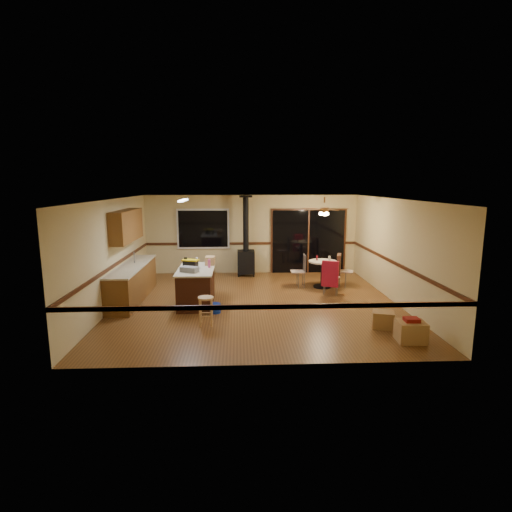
{
  "coord_description": "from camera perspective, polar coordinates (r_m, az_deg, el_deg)",
  "views": [
    {
      "loc": [
        -0.46,
        -9.69,
        2.97
      ],
      "look_at": [
        0.0,
        0.3,
        1.15
      ],
      "focal_mm": 28.0,
      "sensor_mm": 36.0,
      "label": 1
    }
  ],
  "objects": [
    {
      "name": "wall_right",
      "position": [
        10.6,
        19.34,
        0.66
      ],
      "size": [
        0.0,
        7.0,
        7.0
      ],
      "primitive_type": "plane",
      "rotation": [
        1.57,
        0.0,
        -1.57
      ],
      "color": "#CAB880",
      "rests_on": "ground"
    },
    {
      "name": "chair_near",
      "position": [
        10.83,
        10.58,
        -2.52
      ],
      "size": [
        0.57,
        0.59,
        0.7
      ],
      "color": "tan",
      "rests_on": "ground"
    },
    {
      "name": "box_corner_b",
      "position": [
        8.83,
        17.69,
        -8.65
      ],
      "size": [
        0.52,
        0.48,
        0.35
      ],
      "primitive_type": "cube",
      "rotation": [
        0.0,
        0.0,
        -0.3
      ],
      "color": "#A57C49",
      "rests_on": "floor"
    },
    {
      "name": "bottle_dark",
      "position": [
        10.07,
        -10.0,
        -0.91
      ],
      "size": [
        0.08,
        0.08,
        0.27
      ],
      "primitive_type": "cylinder",
      "rotation": [
        0.0,
        0.0,
        0.06
      ],
      "color": "black",
      "rests_on": "kitchen_island"
    },
    {
      "name": "chair_rail",
      "position": [
        9.9,
        0.08,
        -1.17
      ],
      "size": [
        7.0,
        7.0,
        0.08
      ],
      "primitive_type": null,
      "color": "#422110",
      "rests_on": "ground"
    },
    {
      "name": "glass_cream",
      "position": [
        11.59,
        10.45,
        -0.37
      ],
      "size": [
        0.08,
        0.08,
        0.15
      ],
      "primitive_type": "cylinder",
      "rotation": [
        0.0,
        0.0,
        -0.27
      ],
      "color": "beige",
      "rests_on": "dining_table"
    },
    {
      "name": "wall_back",
      "position": [
        13.3,
        -0.63,
        3.11
      ],
      "size": [
        7.0,
        0.0,
        7.0
      ],
      "primitive_type": "plane",
      "rotation": [
        1.57,
        0.0,
        0.0
      ],
      "color": "#CAB880",
      "rests_on": "ground"
    },
    {
      "name": "glass_red",
      "position": [
        11.67,
        8.71,
        -0.26
      ],
      "size": [
        0.06,
        0.06,
        0.14
      ],
      "primitive_type": "cylinder",
      "rotation": [
        0.0,
        0.0,
        0.21
      ],
      "color": "#590C14",
      "rests_on": "dining_table"
    },
    {
      "name": "kitchen_island",
      "position": [
        10.07,
        -8.51,
        -4.28
      ],
      "size": [
        0.88,
        1.68,
        0.9
      ],
      "color": "#34160D",
      "rests_on": "ground"
    },
    {
      "name": "bottle_white",
      "position": [
        10.49,
        -8.43,
        -0.69
      ],
      "size": [
        0.06,
        0.06,
        0.18
      ],
      "primitive_type": "cylinder",
      "rotation": [
        0.0,
        0.0,
        -0.07
      ],
      "color": "white",
      "rests_on": "kitchen_island"
    },
    {
      "name": "ceiling_fan",
      "position": [
        11.43,
        9.73,
        6.37
      ],
      "size": [
        0.24,
        0.24,
        0.55
      ],
      "color": "brown",
      "rests_on": "ceiling"
    },
    {
      "name": "box_corner_a",
      "position": [
        8.27,
        21.24,
        -10.01
      ],
      "size": [
        0.54,
        0.47,
        0.4
      ],
      "primitive_type": "cube",
      "rotation": [
        0.0,
        0.0,
        -0.05
      ],
      "color": "#A57C49",
      "rests_on": "floor"
    },
    {
      "name": "blue_bucket",
      "position": [
        9.42,
        -5.87,
        -7.42
      ],
      "size": [
        0.34,
        0.34,
        0.22
      ],
      "primitive_type": "cylinder",
      "rotation": [
        0.0,
        0.0,
        -0.33
      ],
      "color": "#0D2DBA",
      "rests_on": "floor"
    },
    {
      "name": "toolbox_black",
      "position": [
        10.01,
        -9.34,
        -1.21
      ],
      "size": [
        0.38,
        0.28,
        0.19
      ],
      "primitive_type": "cube",
      "rotation": [
        0.0,
        0.0,
        -0.31
      ],
      "color": "black",
      "rests_on": "kitchen_island"
    },
    {
      "name": "toolbox_grey",
      "position": [
        9.61,
        -9.49,
        -1.89
      ],
      "size": [
        0.46,
        0.37,
        0.13
      ],
      "primitive_type": "cube",
      "rotation": [
        0.0,
        0.0,
        -0.42
      ],
      "color": "slate",
      "rests_on": "kitchen_island"
    },
    {
      "name": "box_on_island",
      "position": [
        10.38,
        -6.57,
        -0.65
      ],
      "size": [
        0.25,
        0.33,
        0.21
      ],
      "primitive_type": "cube",
      "rotation": [
        0.0,
        0.0,
        -0.04
      ],
      "color": "#A57C49",
      "rests_on": "kitchen_island"
    },
    {
      "name": "wall_front",
      "position": [
        6.43,
        1.55,
        -4.76
      ],
      "size": [
        7.0,
        0.0,
        7.0
      ],
      "primitive_type": "plane",
      "rotation": [
        -1.57,
        0.0,
        0.0
      ],
      "color": "#CAB880",
      "rests_on": "ground"
    },
    {
      "name": "fluorescent_strip",
      "position": [
        10.09,
        -10.37,
        7.82
      ],
      "size": [
        0.1,
        1.2,
        0.04
      ],
      "primitive_type": "cube",
      "color": "white",
      "rests_on": "ceiling"
    },
    {
      "name": "box_under_window",
      "position": [
        13.13,
        -7.41,
        -1.91
      ],
      "size": [
        0.57,
        0.48,
        0.42
      ],
      "primitive_type": "cube",
      "rotation": [
        0.0,
        0.0,
        0.13
      ],
      "color": "#A57C49",
      "rests_on": "floor"
    },
    {
      "name": "dining_table",
      "position": [
        11.67,
        9.48,
        -1.91
      ],
      "size": [
        0.81,
        0.81,
        0.78
      ],
      "color": "black",
      "rests_on": "ground"
    },
    {
      "name": "ceiling",
      "position": [
        9.71,
        0.08,
        8.13
      ],
      "size": [
        7.0,
        7.0,
        0.0
      ],
      "primitive_type": "plane",
      "rotation": [
        3.14,
        0.0,
        0.0
      ],
      "color": "silver",
      "rests_on": "ground"
    },
    {
      "name": "countertop",
      "position": [
        10.76,
        -17.34,
        -1.36
      ],
      "size": [
        0.64,
        3.04,
        0.04
      ],
      "primitive_type": "cube",
      "color": "beige",
      "rests_on": "lower_cabinets"
    },
    {
      "name": "upper_cabinets",
      "position": [
        10.83,
        -18.01,
        4.14
      ],
      "size": [
        0.35,
        2.0,
        0.8
      ],
      "primitive_type": "cube",
      "color": "brown",
      "rests_on": "ground"
    },
    {
      "name": "box_small_red",
      "position": [
        8.19,
        21.35,
        -8.47
      ],
      "size": [
        0.28,
        0.24,
        0.07
      ],
      "primitive_type": "cube",
      "rotation": [
        0.0,
        0.0,
        -0.05
      ],
      "color": "maroon",
      "rests_on": "box_corner_a"
    },
    {
      "name": "bar_stool",
      "position": [
        8.62,
        -7.15,
        -7.77
      ],
      "size": [
        0.38,
        0.38,
        0.61
      ],
      "primitive_type": "cylinder",
      "rotation": [
        0.0,
        0.0,
        0.15
      ],
      "color": "tan",
      "rests_on": "floor"
    },
    {
      "name": "window",
      "position": [
        13.27,
        -7.56,
        3.87
      ],
      "size": [
        1.72,
        0.1,
        1.32
      ],
      "primitive_type": "cube",
      "color": "black",
      "rests_on": "ground"
    },
    {
      "name": "bottle_pink",
      "position": [
        10.02,
        -6.71,
        -1.06
      ],
      "size": [
        0.09,
        0.09,
        0.21
      ],
      "primitive_type": "cylinder",
      "rotation": [
        0.0,
        0.0,
        0.38
      ],
      "color": "#D84C8C",
      "rests_on": "kitchen_island"
    },
    {
      "name": "lower_cabinets",
      "position": [
        10.85,
        -17.22,
        -3.69
      ],
      "size": [
        0.6,
        3.0,
        0.86
      ],
      "primitive_type": "cube",
      "color": "brown",
      "rests_on": "ground"
    },
    {
      "name": "sliding_door",
      "position": [
        13.49,
        7.48,
        2.05
      ],
      "size": [
        2.52,
        0.1,
        2.1
      ],
      "primitive_type": "cube",
      "color": "black",
      "rests_on": "ground"
    },
    {
      "name": "wood_stove",
      "position": [
        12.94,
        -1.44,
        0.34
      ],
      "size": [
        0.55,
        0.5,
        2.52
      ],
      "color": "black",
      "rests_on": "ground"
    },
    {
      "name": "floor",
      "position": [
        10.14,
        0.08,
        -6.71
      ],
      "size": [
        7.0,
        7.0,
        0.0
      ],
      "primitive_type": "plane",
      "color": "brown",
      "rests_on": "ground"
    },
    {
      "name": "chair_right",
      "position": [
        11.87,
        11.87,
        -1.43
      ],
      "size": [
        0.56,
        0.54,
        0.7
      ],
      "color": "tan",
      "rests_on": "ground"
    },
    {
      "name": "wall_left",
      "position": [
        10.29,
        -19.78,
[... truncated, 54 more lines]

